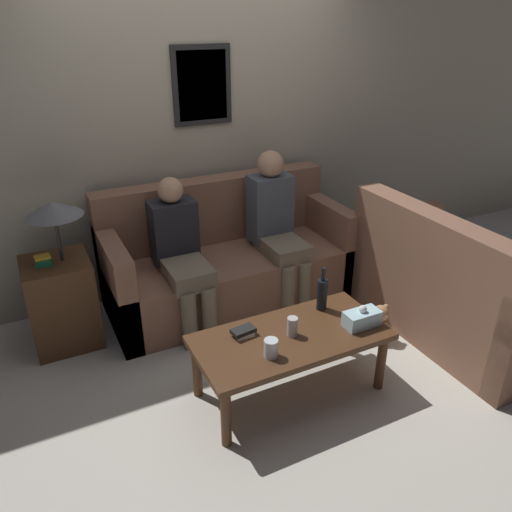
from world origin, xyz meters
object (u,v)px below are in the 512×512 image
object	(u,v)px
teddy_bear	(379,325)
couch_main	(227,262)
drinking_glass	(271,348)
person_right	(276,223)
person_left	(180,251)
couch_side	(453,292)
coffee_table	(291,342)
wine_bottle	(322,294)

from	to	relation	value
teddy_bear	couch_main	bearing A→B (deg)	125.82
drinking_glass	person_right	xyz separation A→B (m)	(0.71, 1.24, 0.18)
person_left	person_right	world-z (taller)	person_right
couch_side	person_right	world-z (taller)	person_right
coffee_table	drinking_glass	world-z (taller)	drinking_glass
drinking_glass	teddy_bear	world-z (taller)	drinking_glass
coffee_table	wine_bottle	bearing A→B (deg)	27.40
couch_side	wine_bottle	size ratio (longest dim) A/B	5.07
wine_bottle	teddy_bear	xyz separation A→B (m)	(0.55, 0.02, -0.43)
coffee_table	teddy_bear	distance (m)	0.94
couch_main	couch_side	world-z (taller)	same
wine_bottle	drinking_glass	size ratio (longest dim) A/B	2.73
couch_side	person_right	size ratio (longest dim) A/B	1.25
couch_side	teddy_bear	xyz separation A→B (m)	(-0.54, 0.15, -0.22)
drinking_glass	person_right	world-z (taller)	person_right
wine_bottle	couch_side	bearing A→B (deg)	-6.40
person_right	person_left	bearing A→B (deg)	-177.42
coffee_table	person_left	world-z (taller)	person_left
wine_bottle	person_right	size ratio (longest dim) A/B	0.25
wine_bottle	person_right	xyz separation A→B (m)	(0.17, 0.94, 0.12)
couch_main	drinking_glass	size ratio (longest dim) A/B	17.71
couch_main	couch_side	distance (m)	1.78
drinking_glass	couch_side	bearing A→B (deg)	6.28
person_right	couch_main	bearing A→B (deg)	158.75
coffee_table	wine_bottle	size ratio (longest dim) A/B	3.92
wine_bottle	teddy_bear	size ratio (longest dim) A/B	1.05
drinking_glass	coffee_table	bearing A→B (deg)	31.89
coffee_table	drinking_glass	bearing A→B (deg)	-148.11
person_right	teddy_bear	world-z (taller)	person_right
wine_bottle	drinking_glass	world-z (taller)	wine_bottle
wine_bottle	person_left	size ratio (longest dim) A/B	0.27
wine_bottle	drinking_glass	distance (m)	0.62
couch_main	person_left	distance (m)	0.56
drinking_glass	person_left	distance (m)	1.22
person_left	person_right	size ratio (longest dim) A/B	0.92
teddy_bear	wine_bottle	bearing A→B (deg)	-177.51
coffee_table	teddy_bear	size ratio (longest dim) A/B	4.12
couch_main	drinking_glass	xyz separation A→B (m)	(-0.33, -1.39, 0.15)
couch_side	teddy_bear	distance (m)	0.60
coffee_table	couch_main	bearing A→B (deg)	84.73
person_right	drinking_glass	bearing A→B (deg)	-119.73
couch_main	coffee_table	bearing A→B (deg)	-95.27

